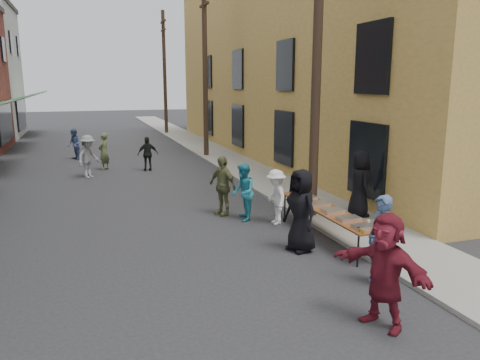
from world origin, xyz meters
TOP-DOWN VIEW (x-y plane):
  - ground at (0.00, 0.00)m, footprint 120.00×120.00m
  - sidewalk at (5.00, 15.00)m, footprint 2.20×60.00m
  - building_ochre at (11.10, 14.00)m, footprint 10.00×28.00m
  - utility_pole_near at (4.30, 3.00)m, footprint 0.26×0.26m
  - utility_pole_mid at (4.30, 15.00)m, footprint 0.26×0.26m
  - utility_pole_far at (4.30, 27.00)m, footprint 0.26×0.26m
  - serving_table at (3.80, 1.27)m, footprint 0.70×4.00m
  - catering_tray_sausage at (3.80, -0.38)m, footprint 0.50×0.33m
  - catering_tray_foil_b at (3.80, 0.27)m, footprint 0.50×0.33m
  - catering_tray_buns at (3.80, 0.97)m, footprint 0.50×0.33m
  - catering_tray_foil_d at (3.80, 1.67)m, footprint 0.50×0.33m
  - catering_tray_buns_end at (3.80, 2.37)m, footprint 0.50×0.33m
  - condiment_jar_a at (3.58, -0.68)m, footprint 0.07×0.07m
  - condiment_jar_b at (3.58, -0.58)m, footprint 0.07×0.07m
  - condiment_jar_c at (3.58, -0.48)m, footprint 0.07×0.07m
  - cup_stack at (4.00, -0.63)m, footprint 0.08×0.08m
  - guest_front_a at (2.79, 0.68)m, footprint 0.83×1.06m
  - guest_front_b at (3.40, -1.50)m, footprint 0.45×0.67m
  - guest_front_c at (2.35, 3.42)m, footprint 0.78×0.91m
  - guest_front_d at (3.09, 2.81)m, footprint 0.62×1.01m
  - guest_front_e at (1.95, 4.14)m, footprint 0.85×1.11m
  - guest_queue_back at (2.53, -2.85)m, footprint 1.13×1.82m
  - server at (5.50, 2.48)m, footprint 0.72×0.99m
  - passerby_left at (-1.66, 11.18)m, footprint 1.23×1.28m
  - passerby_mid at (0.85, 11.93)m, footprint 0.89×0.37m
  - passerby_right at (-0.97, 12.77)m, footprint 0.68×0.72m
  - passerby_far at (-2.24, 16.21)m, footprint 0.79×0.90m

SIDE VIEW (x-z plane):
  - ground at x=0.00m, z-range 0.00..0.00m
  - sidewalk at x=5.00m, z-range 0.00..0.10m
  - serving_table at x=3.80m, z-range 0.34..1.09m
  - passerby_mid at x=0.85m, z-range 0.00..1.51m
  - guest_front_d at x=3.09m, z-range 0.00..1.52m
  - passerby_far at x=-2.24m, z-range 0.00..1.56m
  - catering_tray_sausage at x=3.80m, z-range 0.75..0.83m
  - catering_tray_foil_b at x=3.80m, z-range 0.75..0.83m
  - catering_tray_buns at x=3.80m, z-range 0.75..0.83m
  - catering_tray_foil_d at x=3.80m, z-range 0.75..0.83m
  - catering_tray_buns_end at x=3.80m, z-range 0.75..0.83m
  - condiment_jar_a at x=3.58m, z-range 0.75..0.83m
  - condiment_jar_b at x=3.58m, z-range 0.75..0.83m
  - condiment_jar_c at x=3.58m, z-range 0.75..0.83m
  - cup_stack at x=4.00m, z-range 0.75..0.87m
  - guest_front_c at x=2.35m, z-range 0.00..1.62m
  - passerby_right at x=-0.97m, z-range 0.00..1.66m
  - passerby_left at x=-1.66m, z-range 0.00..1.75m
  - guest_front_e at x=1.95m, z-range 0.00..1.75m
  - guest_front_b at x=3.40m, z-range 0.00..1.77m
  - guest_queue_back at x=2.53m, z-range 0.00..1.88m
  - guest_front_a at x=2.79m, z-range 0.00..1.92m
  - server at x=5.50m, z-range 0.10..1.96m
  - utility_pole_near at x=4.30m, z-range 0.00..9.00m
  - utility_pole_mid at x=4.30m, z-range 0.00..9.00m
  - utility_pole_far at x=4.30m, z-range 0.00..9.00m
  - building_ochre at x=11.10m, z-range 0.00..10.00m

